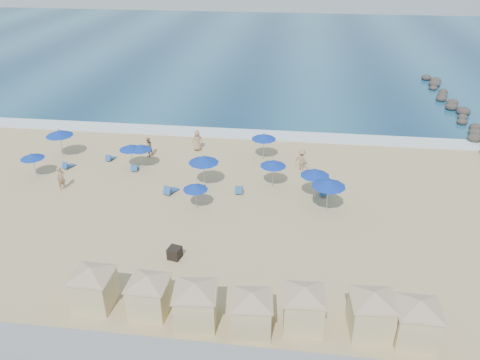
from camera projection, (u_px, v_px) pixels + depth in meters
The scene contains 32 objects.
ground at pixel (194, 217), 32.50m from camera, with size 160.00×160.00×0.00m, color tan.
ocean at pixel (262, 47), 80.70m from camera, with size 160.00×80.00×0.06m, color navy.
surf_line at pixel (227, 133), 46.07m from camera, with size 160.00×2.50×0.08m, color white.
rock_jetty at pixel (455, 109), 51.48m from camera, with size 2.56×26.66×0.96m.
trash_bin at pixel (175, 253), 28.30m from camera, with size 0.74×0.74×0.74m, color black.
cabana_0 at pixel (93, 281), 24.24m from camera, with size 4.26×4.26×2.67m.
cabana_1 at pixel (149, 289), 23.82m from camera, with size 4.09×4.09×2.57m.
cabana_2 at pixel (195, 298), 23.11m from camera, with size 4.32×4.32×2.72m.
cabana_3 at pixel (252, 306), 22.68m from camera, with size 4.11×4.11×2.59m.
cabana_4 at pixel (304, 301), 22.96m from camera, with size 4.22×4.22×2.65m.
cabana_5 at pixel (372, 307), 22.55m from camera, with size 4.32×4.32×2.72m.
cabana_6 at pixel (418, 315), 22.09m from camera, with size 4.27×4.27×2.68m.
umbrella_0 at pixel (59, 133), 40.16m from camera, with size 2.34×2.34×2.66m.
umbrella_1 at pixel (32, 156), 37.04m from camera, with size 1.89×1.89×2.15m.
umbrella_2 at pixel (131, 147), 38.50m from camera, with size 1.92×1.92×2.19m.
umbrella_3 at pixel (140, 147), 38.49m from camera, with size 1.92×1.92×2.18m.
umbrella_4 at pixel (204, 159), 35.42m from camera, with size 2.35×2.35×2.67m.
umbrella_5 at pixel (195, 187), 32.73m from camera, with size 1.79×1.79×2.04m.
umbrella_6 at pixel (273, 163), 35.57m from camera, with size 2.02×2.02×2.30m.
umbrella_7 at pixel (264, 137), 39.93m from camera, with size 2.15×2.15×2.44m.
umbrella_8 at pixel (315, 173), 33.89m from camera, with size 2.16×2.16×2.45m.
umbrella_9 at pixel (329, 183), 32.07m from camera, with size 2.36×2.36×2.69m.
beach_chair_0 at pixel (68, 166), 39.25m from camera, with size 0.90×1.28×0.65m.
beach_chair_1 at pixel (110, 158), 40.60m from camera, with size 0.71×1.20×0.62m.
beach_chair_2 at pixel (135, 168), 38.87m from camera, with size 0.66×1.19×0.62m.
beach_chair_3 at pixel (170, 190), 35.41m from camera, with size 1.07×1.51×0.76m.
beach_chair_4 at pixel (239, 190), 35.53m from camera, with size 0.69×1.32×0.70m.
beach_chair_5 at pixel (324, 192), 35.21m from camera, with size 0.72×1.28×0.67m.
beachgoer_0 at pixel (61, 178), 35.67m from camera, with size 0.69×0.45×1.88m, color #A37A5A.
beachgoer_1 at pixel (148, 147), 41.03m from camera, with size 0.86×0.67×1.76m, color #A37A5A.
beachgoer_2 at pixel (302, 160), 38.63m from camera, with size 1.18×0.68×1.83m, color #A37A5A.
beachgoer_3 at pixel (197, 140), 42.14m from camera, with size 0.93×0.60×1.89m, color #A37A5A.
Camera 1 is at (6.65, -26.87, 17.52)m, focal length 35.00 mm.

